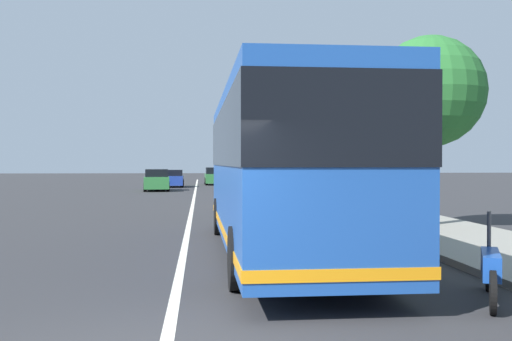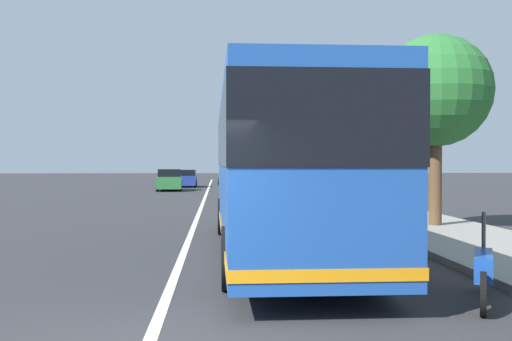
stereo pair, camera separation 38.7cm
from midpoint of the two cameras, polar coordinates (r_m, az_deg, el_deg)
sidewalk_curb at (r=17.15m, az=16.63°, el=-5.69°), size 110.00×3.60×0.14m
lane_divider_line at (r=15.93m, az=-7.40°, el=-6.39°), size 110.00×0.16×0.01m
coach_bus at (r=12.86m, az=1.32°, el=0.84°), size 11.36×2.64×3.42m
motorcycle_by_tree at (r=9.11m, az=20.50°, el=-8.93°), size 1.95×0.96×1.24m
motorcycle_far_end at (r=11.45m, az=13.34°, el=-6.84°), size 2.15×0.42×1.25m
car_ahead_same_lane at (r=26.88m, az=-0.65°, el=-2.01°), size 4.42×1.98×1.50m
car_oncoming at (r=49.19m, az=-8.27°, el=-0.79°), size 3.98×1.87×1.42m
car_behind_bus at (r=53.87m, az=-4.18°, el=-0.60°), size 4.24×1.91×1.58m
car_side_street at (r=42.77m, az=-9.77°, el=-0.96°), size 4.19×1.97×1.54m
roadside_tree_mid_block at (r=18.51m, az=15.77°, el=7.24°), size 3.31×3.31×5.77m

